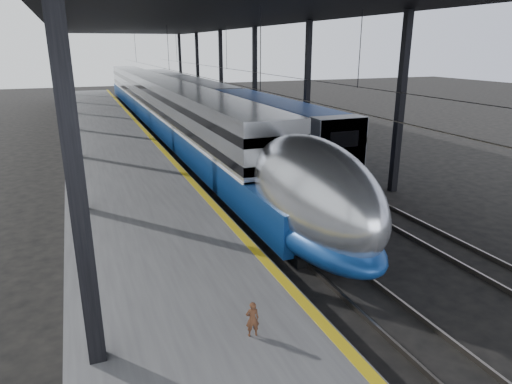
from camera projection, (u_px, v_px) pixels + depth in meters
ground at (261, 259)px, 16.50m from camera, size 160.00×160.00×0.00m
platform at (111, 146)px, 32.82m from camera, size 6.00×80.00×1.00m
yellow_strip at (150, 136)px, 33.65m from camera, size 0.30×80.00×0.01m
rails at (218, 143)px, 35.75m from camera, size 6.52×80.00×0.16m
canopy at (179, 20)px, 32.08m from camera, size 18.00×75.00×9.47m
tgv_train at (166, 107)px, 40.94m from camera, size 3.12×65.20×4.47m
second_train at (203, 100)px, 47.73m from camera, size 2.81×56.05×3.87m
child at (252, 319)px, 10.36m from camera, size 0.34×0.25×0.87m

